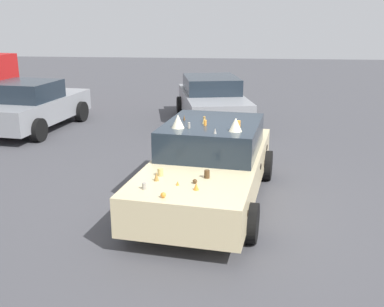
# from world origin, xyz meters

# --- Properties ---
(ground_plane) EXTENTS (60.00, 60.00, 0.00)m
(ground_plane) POSITION_xyz_m (0.00, 0.00, 0.00)
(ground_plane) COLOR #47474C
(art_car_decorated) EXTENTS (4.77, 2.53, 1.64)m
(art_car_decorated) POSITION_xyz_m (0.08, -0.01, 0.70)
(art_car_decorated) COLOR beige
(art_car_decorated) RESTS_ON ground
(parked_sedan_row_back_far) EXTENTS (4.33, 2.42, 1.47)m
(parked_sedan_row_back_far) POSITION_xyz_m (4.98, 5.65, 0.72)
(parked_sedan_row_back_far) COLOR gray
(parked_sedan_row_back_far) RESTS_ON ground
(parked_sedan_far_left) EXTENTS (4.68, 2.71, 1.43)m
(parked_sedan_far_left) POSITION_xyz_m (6.57, 0.37, 0.72)
(parked_sedan_far_left) COLOR gray
(parked_sedan_far_left) RESTS_ON ground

